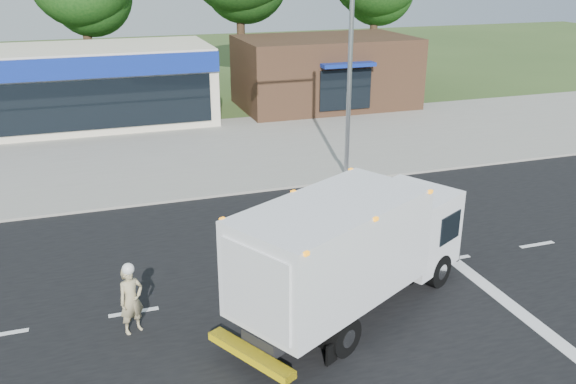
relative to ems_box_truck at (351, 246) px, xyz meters
The scene contains 10 objects.
ground 2.64m from the ems_box_truck, 59.56° to the left, with size 120.00×120.00×0.00m, color #385123.
road_asphalt 2.64m from the ems_box_truck, 59.56° to the left, with size 60.00×14.00×0.02m, color black.
sidewalk 10.07m from the ems_box_truck, 84.33° to the left, with size 60.00×2.40×0.12m, color gray.
parking_apron 15.80m from the ems_box_truck, 86.42° to the left, with size 60.00×9.00×0.02m, color gray.
lane_markings 2.95m from the ems_box_truck, ahead, with size 55.20×7.00×0.01m.
ems_box_truck is the anchor object (origin of this frame).
emergency_worker 5.23m from the ems_box_truck, behind, with size 0.72×0.61×1.77m.
retail_strip_mall 23.04m from the ems_box_truck, 110.37° to the left, with size 18.00×6.20×4.00m.
brown_storefront 23.07m from the ems_box_truck, 69.77° to the left, with size 10.00×6.70×4.00m.
traffic_signal_pole 10.33m from the ems_box_truck, 70.22° to the left, with size 3.51×0.25×8.00m.
Camera 1 is at (-6.51, -13.47, 8.08)m, focal length 38.00 mm.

